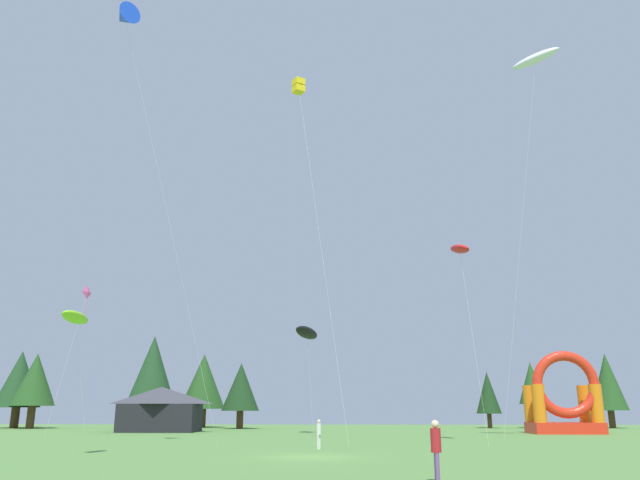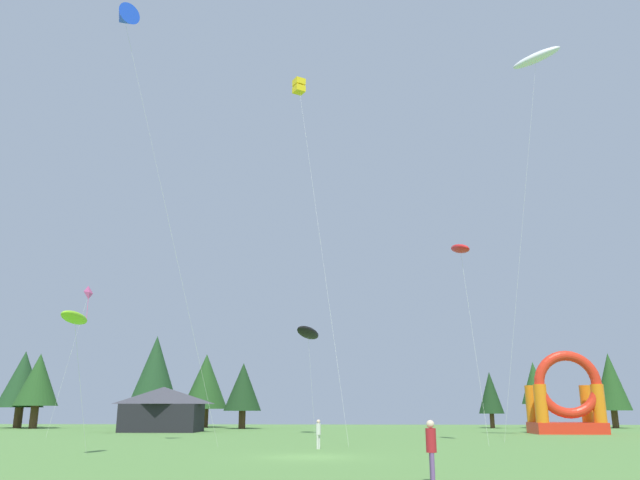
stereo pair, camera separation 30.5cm
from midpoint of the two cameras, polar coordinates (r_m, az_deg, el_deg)
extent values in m
plane|color=#5B8C42|center=(31.07, -1.10, -19.23)|extent=(120.00, 120.00, 0.00)
ellipsoid|color=#8CD826|center=(33.01, -21.73, -6.59)|extent=(1.04, 2.27, 0.87)
cylinder|color=silver|center=(33.87, -21.26, -12.38)|extent=(0.19, 2.55, 6.52)
ellipsoid|color=white|center=(51.25, 18.94, 15.41)|extent=(3.80, 3.03, 1.67)
cylinder|color=silver|center=(46.55, 17.67, -0.01)|extent=(3.93, 2.36, 27.56)
cone|color=blue|center=(42.02, -17.64, 18.85)|extent=(1.89, 1.90, 1.43)
cylinder|color=silver|center=(38.67, -13.69, 0.90)|extent=(5.54, 6.38, 25.22)
ellipsoid|color=black|center=(56.20, -1.38, -8.47)|extent=(2.68, 3.66, 1.67)
cylinder|color=silver|center=(56.46, -1.08, -12.94)|extent=(0.57, 1.23, 8.72)
pyramid|color=#EA599E|center=(55.92, -20.60, -4.53)|extent=(0.44, 0.85, 0.83)
cylinder|color=#EA599E|center=(55.79, -20.75, -5.62)|extent=(0.04, 0.04, 2.15)
cylinder|color=silver|center=(55.22, -22.32, -10.32)|extent=(1.90, 1.01, 11.56)
cube|color=yellow|center=(51.32, -2.15, 13.58)|extent=(1.12, 1.12, 0.52)
cube|color=yellow|center=(51.63, -2.15, 14.19)|extent=(1.12, 1.12, 0.52)
cylinder|color=silver|center=(43.59, -0.19, -0.01)|extent=(3.72, 5.67, 27.18)
ellipsoid|color=red|center=(44.43, 12.46, -0.81)|extent=(1.60, 2.71, 1.30)
cylinder|color=silver|center=(42.22, 13.63, -8.93)|extent=(0.60, 2.41, 12.94)
cylinder|color=silver|center=(36.93, -0.28, -17.97)|extent=(0.16, 0.16, 0.78)
cylinder|color=silver|center=(36.81, -0.43, -17.98)|extent=(0.16, 0.16, 0.78)
cylinder|color=silver|center=(36.84, -0.35, -16.89)|extent=(0.38, 0.38, 0.61)
sphere|color=beige|center=(36.83, -0.35, -16.25)|extent=(0.21, 0.21, 0.21)
cylinder|color=#724C8C|center=(20.74, 10.17, -19.81)|extent=(0.14, 0.14, 0.91)
cylinder|color=#724C8C|center=(20.56, 10.25, -19.85)|extent=(0.14, 0.14, 0.91)
cylinder|color=#B21E26|center=(20.59, 10.10, -17.58)|extent=(0.33, 0.33, 0.72)
sphere|color=beige|center=(20.58, 10.03, -16.24)|extent=(0.25, 0.25, 0.25)
cube|color=red|center=(62.60, 21.33, -15.71)|extent=(6.14, 3.99, 0.98)
cylinder|color=orange|center=(60.46, 19.25, -13.92)|extent=(1.12, 1.12, 3.30)
cylinder|color=orange|center=(62.05, 23.82, -13.50)|extent=(1.12, 1.12, 3.30)
cylinder|color=orange|center=(63.22, 18.50, -13.99)|extent=(1.12, 1.12, 3.30)
cylinder|color=orange|center=(64.75, 22.90, -13.61)|extent=(1.12, 1.12, 3.30)
torus|color=red|center=(61.24, 21.41, -12.18)|extent=(5.92, 0.89, 5.92)
cube|color=black|center=(64.37, -14.55, -15.46)|extent=(7.28, 4.39, 2.62)
pyramid|color=#3F3F47|center=(64.37, -14.42, -13.58)|extent=(7.28, 4.39, 1.61)
cylinder|color=#4C331E|center=(82.62, -26.22, -14.37)|extent=(0.94, 0.94, 2.30)
cone|color=#1E4221|center=(82.68, -25.86, -11.35)|extent=(5.20, 5.20, 6.46)
cylinder|color=#4C331E|center=(79.66, -25.03, -14.46)|extent=(0.87, 0.87, 2.48)
cone|color=#234C1E|center=(79.72, -24.69, -11.49)|extent=(4.82, 4.82, 5.84)
cylinder|color=#4C331E|center=(77.64, -15.43, -15.26)|extent=(1.01, 1.01, 2.63)
cone|color=#1E4221|center=(77.76, -15.15, -11.37)|extent=(5.58, 5.58, 7.95)
cylinder|color=#4C331E|center=(80.16, -14.84, -15.54)|extent=(0.51, 0.51, 1.90)
cone|color=#1E4221|center=(80.17, -14.68, -13.22)|extent=(2.82, 2.82, 4.62)
cylinder|color=#4C331E|center=(78.09, -10.88, -15.70)|extent=(0.96, 0.96, 2.14)
cone|color=#234C1E|center=(78.14, -10.72, -12.56)|extent=(5.33, 5.33, 6.43)
cylinder|color=#4C331E|center=(72.81, -7.47, -15.98)|extent=(0.76, 0.76, 1.93)
cone|color=#193819|center=(72.84, -7.37, -13.15)|extent=(4.21, 4.21, 5.26)
cylinder|color=#4C331E|center=(77.00, 15.14, -15.67)|extent=(0.51, 0.51, 1.62)
cone|color=#193819|center=(77.01, 14.97, -13.32)|extent=(2.84, 2.84, 4.70)
cylinder|color=#4C331E|center=(77.90, 18.90, -14.99)|extent=(0.56, 0.56, 2.67)
cone|color=#234C1E|center=(77.94, 18.66, -12.27)|extent=(3.11, 3.11, 4.74)
cylinder|color=#4C331E|center=(81.84, 25.03, -14.62)|extent=(0.72, 0.72, 1.97)
cone|color=#234C1E|center=(81.89, 24.69, -11.67)|extent=(4.03, 4.03, 6.52)
camera|label=1|loc=(0.15, -90.21, 0.06)|focal=35.01mm
camera|label=2|loc=(0.15, 89.79, -0.06)|focal=35.01mm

